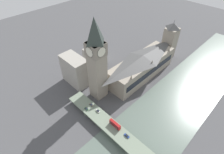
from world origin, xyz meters
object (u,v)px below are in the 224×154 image
double_decker_bus_lead (115,124)px  car_southbound_mid (127,136)px  car_southbound_tail (91,105)px  road_bridge (132,146)px  car_northbound_mid (86,109)px  clock_tower (97,60)px  car_southbound_lead (98,111)px  victoria_tower (170,41)px  parliament_hall (142,66)px

double_decker_bus_lead → car_southbound_mid: size_ratio=2.35×
car_southbound_mid → car_southbound_tail: 44.24m
road_bridge → car_southbound_mid: size_ratio=31.28×
car_northbound_mid → clock_tower: bearing=-66.1°
clock_tower → double_decker_bus_lead: size_ratio=7.37×
clock_tower → car_southbound_lead: 45.76m
victoria_tower → double_decker_bus_lead: 133.73m
parliament_hall → double_decker_bus_lead: parliament_hall is taller
car_southbound_lead → double_decker_bus_lead: bearing=179.8°
car_northbound_mid → car_southbound_mid: 44.05m
victoria_tower → car_southbound_lead: 130.78m
double_decker_bus_lead → car_southbound_tail: size_ratio=2.47×
double_decker_bus_lead → car_southbound_lead: (21.43, -0.07, -1.96)m
parliament_hall → victoria_tower: size_ratio=1.75×
road_bridge → victoria_tower: bearing=-68.8°
clock_tower → car_southbound_mid: bearing=160.9°
victoria_tower → car_southbound_tail: bearing=89.4°
car_southbound_lead → car_southbound_tail: bearing=-1.9°
clock_tower → victoria_tower: size_ratio=1.63×
road_bridge → car_northbound_mid: 52.11m
car_southbound_mid → car_northbound_mid: bearing=7.5°
car_southbound_mid → car_southbound_lead: bearing=-0.1°
parliament_hall → car_southbound_mid: bearing=120.1°
road_bridge → car_southbound_mid: bearing=-17.9°
victoria_tower → double_decker_bus_lead: (-29.84, 129.58, -14.18)m
car_northbound_mid → victoria_tower: bearing=-90.3°
clock_tower → car_southbound_mid: (-54.61, 18.90, -36.61)m
double_decker_bus_lead → car_northbound_mid: (30.56, 5.74, -1.97)m
victoria_tower → road_bridge: size_ratio=0.34×
parliament_hall → road_bridge: parliament_hall is taller
victoria_tower → double_decker_bus_lead: bearing=103.0°
double_decker_bus_lead → car_southbound_lead: 21.52m
road_bridge → car_southbound_tail: 52.68m
clock_tower → car_northbound_mid: (-10.93, 24.62, -36.59)m
victoria_tower → car_southbound_lead: bearing=93.7°
car_northbound_mid → car_southbound_tail: (0.57, -6.13, 0.06)m
clock_tower → double_decker_bus_lead: clock_tower is taller
road_bridge → car_southbound_lead: car_southbound_lead is taller
double_decker_bus_lead → victoria_tower: bearing=-77.0°
parliament_hall → car_southbound_tail: 73.85m
victoria_tower → car_northbound_mid: victoria_tower is taller
car_northbound_mid → car_southbound_lead: (-9.13, -5.81, 0.01)m
car_southbound_lead → car_southbound_mid: car_southbound_lead is taller
parliament_hall → road_bridge: bearing=123.8°
clock_tower → victoria_tower: 113.17m
parliament_hall → car_southbound_tail: bearing=88.9°
victoria_tower → car_southbound_tail: size_ratio=11.13×
victoria_tower → car_southbound_tail: (1.29, 129.18, -16.10)m
parliament_hall → car_northbound_mid: bearing=89.4°
parliament_hall → victoria_tower: 56.45m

